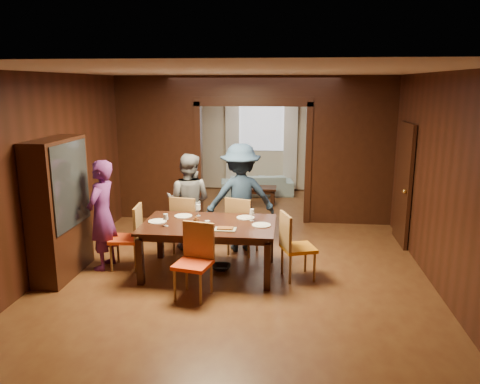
# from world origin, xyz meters

# --- Properties ---
(floor) EXTENTS (9.00, 9.00, 0.00)m
(floor) POSITION_xyz_m (0.00, 0.00, 0.00)
(floor) COLOR #562C18
(floor) RESTS_ON ground
(ceiling) EXTENTS (5.50, 9.00, 0.02)m
(ceiling) POSITION_xyz_m (0.00, 0.00, 2.90)
(ceiling) COLOR silver
(ceiling) RESTS_ON room_walls
(room_walls) EXTENTS (5.52, 9.01, 2.90)m
(room_walls) POSITION_xyz_m (0.00, 1.89, 1.51)
(room_walls) COLOR black
(room_walls) RESTS_ON floor
(person_purple) EXTENTS (0.46, 0.64, 1.66)m
(person_purple) POSITION_xyz_m (-2.04, -1.17, 0.83)
(person_purple) COLOR #592263
(person_purple) RESTS_ON floor
(person_grey) EXTENTS (0.85, 0.70, 1.62)m
(person_grey) POSITION_xyz_m (-0.94, -0.17, 0.81)
(person_grey) COLOR slate
(person_grey) RESTS_ON floor
(person_navy) EXTENTS (1.29, 0.94, 1.79)m
(person_navy) POSITION_xyz_m (-0.07, -0.14, 0.90)
(person_navy) COLOR #1C2E48
(person_navy) RESTS_ON floor
(sofa) EXTENTS (1.87, 0.95, 0.52)m
(sofa) POSITION_xyz_m (-0.06, 3.85, 0.26)
(sofa) COLOR #9CC3CC
(sofa) RESTS_ON floor
(serving_bowl) EXTENTS (0.30, 0.30, 0.07)m
(serving_bowl) POSITION_xyz_m (-0.26, -1.09, 0.80)
(serving_bowl) COLOR black
(serving_bowl) RESTS_ON dining_table
(dining_table) EXTENTS (1.92, 1.19, 0.76)m
(dining_table) POSITION_xyz_m (-0.42, -1.21, 0.38)
(dining_table) COLOR black
(dining_table) RESTS_ON floor
(coffee_table) EXTENTS (0.80, 0.50, 0.40)m
(coffee_table) POSITION_xyz_m (0.05, 2.94, 0.20)
(coffee_table) COLOR black
(coffee_table) RESTS_ON floor
(chair_left) EXTENTS (0.48, 0.48, 0.97)m
(chair_left) POSITION_xyz_m (-1.71, -1.14, 0.48)
(chair_left) COLOR #DF4115
(chair_left) RESTS_ON floor
(chair_right) EXTENTS (0.56, 0.56, 0.97)m
(chair_right) POSITION_xyz_m (0.88, -1.27, 0.48)
(chair_right) COLOR orange
(chair_right) RESTS_ON floor
(chair_far_l) EXTENTS (0.52, 0.52, 0.97)m
(chair_far_l) POSITION_xyz_m (-0.92, -0.37, 0.48)
(chair_far_l) COLOR #DB5214
(chair_far_l) RESTS_ON floor
(chair_far_r) EXTENTS (0.55, 0.55, 0.97)m
(chair_far_r) POSITION_xyz_m (-0.01, -0.34, 0.48)
(chair_far_r) COLOR #DB5314
(chair_far_r) RESTS_ON floor
(chair_near) EXTENTS (0.53, 0.53, 0.97)m
(chair_near) POSITION_xyz_m (-0.49, -2.04, 0.48)
(chair_near) COLOR red
(chair_near) RESTS_ON floor
(hutch) EXTENTS (0.40, 1.20, 2.00)m
(hutch) POSITION_xyz_m (-2.53, -1.50, 1.00)
(hutch) COLOR black
(hutch) RESTS_ON floor
(door_right) EXTENTS (0.06, 0.90, 2.10)m
(door_right) POSITION_xyz_m (2.70, 0.50, 1.05)
(door_right) COLOR black
(door_right) RESTS_ON floor
(window_far) EXTENTS (1.20, 0.03, 1.30)m
(window_far) POSITION_xyz_m (0.00, 4.44, 1.70)
(window_far) COLOR silver
(window_far) RESTS_ON back_wall
(curtain_left) EXTENTS (0.35, 0.06, 2.40)m
(curtain_left) POSITION_xyz_m (-0.75, 4.40, 1.25)
(curtain_left) COLOR white
(curtain_left) RESTS_ON back_wall
(curtain_right) EXTENTS (0.35, 0.06, 2.40)m
(curtain_right) POSITION_xyz_m (0.75, 4.40, 1.25)
(curtain_right) COLOR white
(curtain_right) RESTS_ON back_wall
(plate_left) EXTENTS (0.27, 0.27, 0.01)m
(plate_left) POSITION_xyz_m (-1.18, -1.20, 0.77)
(plate_left) COLOR white
(plate_left) RESTS_ON dining_table
(plate_far_l) EXTENTS (0.27, 0.27, 0.01)m
(plate_far_l) POSITION_xyz_m (-0.87, -0.88, 0.77)
(plate_far_l) COLOR silver
(plate_far_l) RESTS_ON dining_table
(plate_far_r) EXTENTS (0.27, 0.27, 0.01)m
(plate_far_r) POSITION_xyz_m (0.09, -0.88, 0.77)
(plate_far_r) COLOR silver
(plate_far_r) RESTS_ON dining_table
(plate_right) EXTENTS (0.27, 0.27, 0.01)m
(plate_right) POSITION_xyz_m (0.35, -1.23, 0.77)
(plate_right) COLOR silver
(plate_right) RESTS_ON dining_table
(plate_near) EXTENTS (0.27, 0.27, 0.01)m
(plate_near) POSITION_xyz_m (-0.45, -1.58, 0.77)
(plate_near) COLOR silver
(plate_near) RESTS_ON dining_table
(platter_a) EXTENTS (0.30, 0.20, 0.04)m
(platter_a) POSITION_xyz_m (-0.50, -1.34, 0.78)
(platter_a) COLOR gray
(platter_a) RESTS_ON dining_table
(platter_b) EXTENTS (0.30, 0.20, 0.04)m
(platter_b) POSITION_xyz_m (-0.14, -1.50, 0.78)
(platter_b) COLOR gray
(platter_b) RESTS_ON dining_table
(wineglass_left) EXTENTS (0.08, 0.08, 0.18)m
(wineglass_left) POSITION_xyz_m (-1.00, -1.41, 0.85)
(wineglass_left) COLOR silver
(wineglass_left) RESTS_ON dining_table
(wineglass_far) EXTENTS (0.08, 0.08, 0.18)m
(wineglass_far) POSITION_xyz_m (-0.64, -0.84, 0.85)
(wineglass_far) COLOR white
(wineglass_far) RESTS_ON dining_table
(wineglass_right) EXTENTS (0.08, 0.08, 0.18)m
(wineglass_right) POSITION_xyz_m (0.20, -1.01, 0.85)
(wineglass_right) COLOR white
(wineglass_right) RESTS_ON dining_table
(tumbler) EXTENTS (0.07, 0.07, 0.14)m
(tumbler) POSITION_xyz_m (-0.38, -1.54, 0.83)
(tumbler) COLOR silver
(tumbler) RESTS_ON dining_table
(condiment_jar) EXTENTS (0.08, 0.08, 0.11)m
(condiment_jar) POSITION_xyz_m (-0.59, -1.29, 0.82)
(condiment_jar) COLOR #512B13
(condiment_jar) RESTS_ON dining_table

